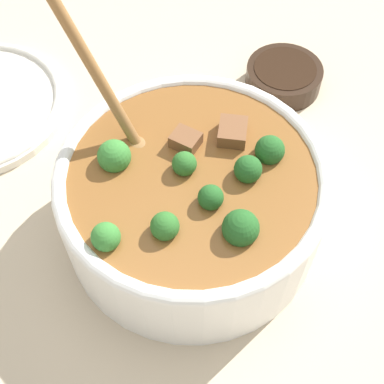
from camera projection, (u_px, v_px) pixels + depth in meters
name	position (u px, v px, depth m)	size (l,w,h in m)	color
ground_plane	(192.00, 226.00, 0.64)	(4.00, 4.00, 0.00)	#C6B293
stew_bowl	(192.00, 196.00, 0.59)	(0.33, 0.29, 0.28)	white
condiment_bowl	(284.00, 76.00, 0.76)	(0.11, 0.11, 0.03)	black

